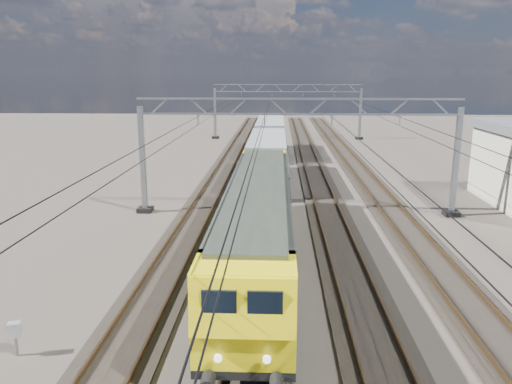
{
  "coord_description": "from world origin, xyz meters",
  "views": [
    {
      "loc": [
        -1.18,
        -25.95,
        8.57
      ],
      "look_at": [
        -2.32,
        -0.3,
        2.4
      ],
      "focal_mm": 35.0,
      "sensor_mm": 36.0,
      "label": 1
    }
  ],
  "objects_px": {
    "hopper_wagon_lead": "(267,155)",
    "catenary_gantry_far": "(287,109)",
    "locomotive": "(259,218)",
    "hopper_wagon_mid": "(270,134)",
    "trackside_cabinet": "(15,331)",
    "catenary_gantry_mid": "(297,152)"
  },
  "relations": [
    {
      "from": "locomotive",
      "to": "catenary_gantry_mid",
      "type": "bearing_deg",
      "value": 77.3
    },
    {
      "from": "hopper_wagon_lead",
      "to": "hopper_wagon_mid",
      "type": "xyz_separation_m",
      "value": [
        0.0,
        14.2,
        0.0
      ]
    },
    {
      "from": "locomotive",
      "to": "hopper_wagon_lead",
      "type": "height_order",
      "value": "locomotive"
    },
    {
      "from": "catenary_gantry_far",
      "to": "trackside_cabinet",
      "type": "xyz_separation_m",
      "value": [
        -9.2,
        -52.41,
        -3.06
      ]
    },
    {
      "from": "hopper_wagon_mid",
      "to": "trackside_cabinet",
      "type": "bearing_deg",
      "value": -100.35
    },
    {
      "from": "catenary_gantry_mid",
      "to": "hopper_wagon_lead",
      "type": "xyz_separation_m",
      "value": [
        -2.0,
        8.82,
        -1.67
      ]
    },
    {
      "from": "catenary_gantry_mid",
      "to": "catenary_gantry_far",
      "type": "xyz_separation_m",
      "value": [
        0.0,
        36.0,
        0.0
      ]
    },
    {
      "from": "catenary_gantry_far",
      "to": "hopper_wagon_mid",
      "type": "distance_m",
      "value": 13.24
    },
    {
      "from": "catenary_gantry_far",
      "to": "trackside_cabinet",
      "type": "relative_size",
      "value": 17.71
    },
    {
      "from": "trackside_cabinet",
      "to": "catenary_gantry_mid",
      "type": "bearing_deg",
      "value": 41.28
    },
    {
      "from": "trackside_cabinet",
      "to": "hopper_wagon_lead",
      "type": "bearing_deg",
      "value": 54.62
    },
    {
      "from": "trackside_cabinet",
      "to": "hopper_wagon_mid",
      "type": "bearing_deg",
      "value": 60.2
    },
    {
      "from": "catenary_gantry_mid",
      "to": "hopper_wagon_mid",
      "type": "xyz_separation_m",
      "value": [
        -2.0,
        23.02,
        -1.67
      ]
    },
    {
      "from": "catenary_gantry_far",
      "to": "locomotive",
      "type": "height_order",
      "value": "catenary_gantry_far"
    },
    {
      "from": "locomotive",
      "to": "hopper_wagon_mid",
      "type": "bearing_deg",
      "value": 90.0
    },
    {
      "from": "hopper_wagon_lead",
      "to": "catenary_gantry_far",
      "type": "bearing_deg",
      "value": 85.79
    },
    {
      "from": "hopper_wagon_mid",
      "to": "trackside_cabinet",
      "type": "relative_size",
      "value": 11.57
    },
    {
      "from": "catenary_gantry_mid",
      "to": "trackside_cabinet",
      "type": "distance_m",
      "value": 19.06
    },
    {
      "from": "catenary_gantry_far",
      "to": "hopper_wagon_lead",
      "type": "xyz_separation_m",
      "value": [
        -2.0,
        -27.18,
        -1.67
      ]
    },
    {
      "from": "catenary_gantry_mid",
      "to": "locomotive",
      "type": "height_order",
      "value": "catenary_gantry_mid"
    },
    {
      "from": "locomotive",
      "to": "hopper_wagon_lead",
      "type": "xyz_separation_m",
      "value": [
        -0.0,
        17.7,
        -0.09
      ]
    },
    {
      "from": "catenary_gantry_mid",
      "to": "hopper_wagon_mid",
      "type": "height_order",
      "value": "catenary_gantry_mid"
    }
  ]
}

